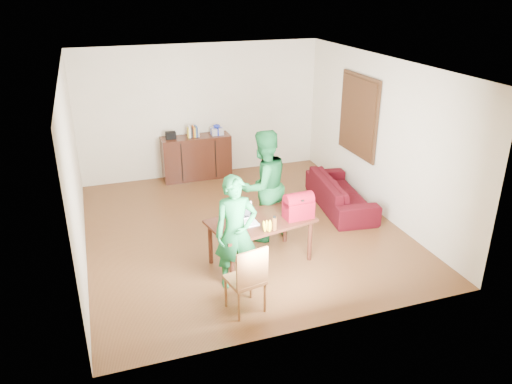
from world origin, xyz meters
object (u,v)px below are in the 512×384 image
object	(u,v)px
chair	(246,291)
laptop	(245,221)
red_bag	(298,208)
person_near	(236,233)
bottle	(274,223)
table	(260,225)
sofa	(341,193)
person_far	(263,186)

from	to	relation	value
chair	laptop	size ratio (longest dim) A/B	2.53
red_bag	person_near	bearing A→B (deg)	-165.34
red_bag	bottle	bearing A→B (deg)	-156.33
table	person_near	distance (m)	0.70
table	red_bag	xyz separation A→B (m)	(0.54, -0.11, 0.23)
sofa	chair	bearing A→B (deg)	140.38
person_near	bottle	distance (m)	0.59
sofa	bottle	bearing A→B (deg)	138.55
table	laptop	world-z (taller)	laptop
table	bottle	bearing A→B (deg)	-87.98
person_near	laptop	xyz separation A→B (m)	(0.25, 0.39, -0.06)
person_near	red_bag	bearing A→B (deg)	21.05
chair	person_near	size ratio (longest dim) A/B	0.59
person_far	sofa	bearing A→B (deg)	-177.81
person_far	bottle	xyz separation A→B (m)	(-0.21, -1.04, -0.11)
laptop	sofa	bearing A→B (deg)	28.17
laptop	chair	bearing A→B (deg)	-110.85
bottle	sofa	xyz separation A→B (m)	(1.93, 1.68, -0.50)
person_near	laptop	world-z (taller)	person_near
table	chair	size ratio (longest dim) A/B	1.70
table	laptop	distance (m)	0.29
red_bag	sofa	xyz separation A→B (m)	(1.47, 1.45, -0.55)
chair	sofa	size ratio (longest dim) A/B	0.49
chair	sofa	distance (m)	3.51
chair	person_near	xyz separation A→B (m)	(0.06, 0.60, 0.51)
table	bottle	world-z (taller)	bottle
red_bag	chair	bearing A→B (deg)	-142.90
chair	laptop	distance (m)	1.13
chair	person_far	world-z (taller)	person_far
person_far	table	bearing A→B (deg)	49.24
chair	laptop	bearing A→B (deg)	61.04
table	person_near	world-z (taller)	person_near
person_far	sofa	distance (m)	1.93
table	chair	distance (m)	1.23
table	person_far	size ratio (longest dim) A/B	0.89
person_near	red_bag	xyz separation A→B (m)	(1.04, 0.34, 0.05)
laptop	bottle	size ratio (longest dim) A/B	1.84
chair	person_near	bearing A→B (deg)	72.82
laptop	red_bag	bearing A→B (deg)	-7.04
table	laptop	size ratio (longest dim) A/B	4.30
chair	bottle	distance (m)	1.08
laptop	sofa	distance (m)	2.70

